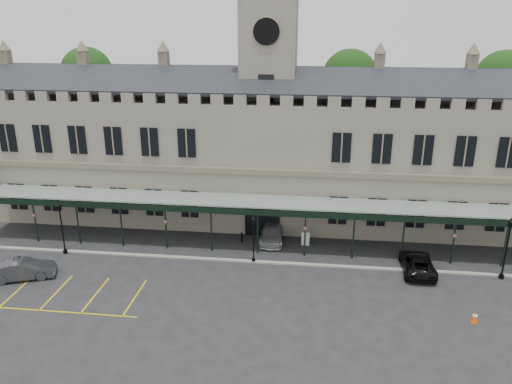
# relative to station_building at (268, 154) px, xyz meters

# --- Properties ---
(ground) EXTENTS (140.00, 140.00, 0.00)m
(ground) POSITION_rel_station_building_xyz_m (0.00, -15.91, -6.47)
(ground) COLOR black
(station_building) EXTENTS (60.00, 10.36, 17.30)m
(station_building) POSITION_rel_station_building_xyz_m (0.00, 0.00, 0.00)
(station_building) COLOR slate
(station_building) RESTS_ON ground
(clock_tower) EXTENTS (5.60, 5.60, 24.80)m
(clock_tower) POSITION_rel_station_building_xyz_m (0.00, 0.09, 6.64)
(clock_tower) COLOR slate
(clock_tower) RESTS_ON ground
(canopy) EXTENTS (50.00, 4.10, 4.30)m
(canopy) POSITION_rel_station_building_xyz_m (0.00, -8.45, -4.06)
(canopy) COLOR #8C9E93
(canopy) RESTS_ON ground
(kerb) EXTENTS (60.00, 0.40, 0.12)m
(kerb) POSITION_rel_station_building_xyz_m (0.00, -10.41, -6.41)
(kerb) COLOR gray
(kerb) RESTS_ON ground
(parking_markings) EXTENTS (16.00, 6.00, 0.01)m
(parking_markings) POSITION_rel_station_building_xyz_m (-14.00, -17.41, -6.47)
(parking_markings) COLOR gold
(parking_markings) RESTS_ON ground
(tree_behind_left) EXTENTS (6.00, 6.00, 16.00)m
(tree_behind_left) POSITION_rel_station_building_xyz_m (-22.00, 9.09, 6.35)
(tree_behind_left) COLOR #332314
(tree_behind_left) RESTS_ON ground
(tree_behind_mid) EXTENTS (6.00, 6.00, 16.00)m
(tree_behind_mid) POSITION_rel_station_building_xyz_m (8.00, 9.09, 6.35)
(tree_behind_mid) COLOR #332314
(tree_behind_mid) RESTS_ON ground
(tree_behind_right) EXTENTS (6.00, 6.00, 16.00)m
(tree_behind_right) POSITION_rel_station_building_xyz_m (24.00, 9.09, 6.35)
(tree_behind_right) COLOR #332314
(tree_behind_right) RESTS_ON ground
(lamp_post_left) EXTENTS (0.44, 0.44, 4.69)m
(lamp_post_left) POSITION_rel_station_building_xyz_m (-16.43, -10.69, -3.69)
(lamp_post_left) COLOR black
(lamp_post_left) RESTS_ON ground
(lamp_post_mid) EXTENTS (0.39, 0.39, 4.11)m
(lamp_post_mid) POSITION_rel_station_building_xyz_m (-0.14, -10.41, -4.03)
(lamp_post_mid) COLOR black
(lamp_post_mid) RESTS_ON ground
(lamp_post_right) EXTENTS (0.48, 0.48, 5.11)m
(lamp_post_right) POSITION_rel_station_building_xyz_m (19.31, -10.79, -3.44)
(lamp_post_right) COLOR black
(lamp_post_right) RESTS_ON ground
(traffic_cone) EXTENTS (0.48, 0.48, 0.77)m
(traffic_cone) POSITION_rel_station_building_xyz_m (15.51, -17.17, -6.09)
(traffic_cone) COLOR #E65307
(traffic_cone) RESTS_ON ground
(sign_board) EXTENTS (0.72, 0.16, 1.24)m
(sign_board) POSITION_rel_station_building_xyz_m (4.02, -6.66, -5.86)
(sign_board) COLOR black
(sign_board) RESTS_ON ground
(bollard_left) EXTENTS (0.16, 0.16, 0.92)m
(bollard_left) POSITION_rel_station_building_xyz_m (-1.69, -6.66, -6.01)
(bollard_left) COLOR black
(bollard_left) RESTS_ON ground
(bollard_right) EXTENTS (0.16, 0.16, 0.90)m
(bollard_right) POSITION_rel_station_building_xyz_m (3.99, -6.30, -6.02)
(bollard_right) COLOR black
(bollard_right) RESTS_ON ground
(car_left_b) EXTENTS (5.04, 3.25, 1.57)m
(car_left_b) POSITION_rel_station_building_xyz_m (-17.50, -15.23, -5.68)
(car_left_b) COLOR #35383C
(car_left_b) RESTS_ON ground
(car_taxi) EXTENTS (2.08, 5.01, 1.45)m
(car_taxi) POSITION_rel_station_building_xyz_m (1.00, -5.91, -5.74)
(car_taxi) COLOR #A3A6AB
(car_taxi) RESTS_ON ground
(car_van) EXTENTS (2.47, 5.19, 1.43)m
(car_van) POSITION_rel_station_building_xyz_m (13.00, -10.35, -5.75)
(car_van) COLOR black
(car_van) RESTS_ON ground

